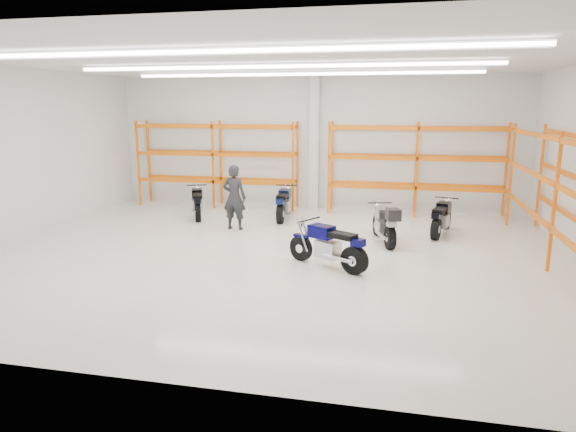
% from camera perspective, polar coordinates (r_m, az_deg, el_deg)
% --- Properties ---
extents(ground, '(14.00, 14.00, 0.00)m').
position_cam_1_polar(ground, '(12.39, -1.55, -4.28)').
color(ground, silver).
rests_on(ground, ground).
extents(room_shell, '(14.02, 12.02, 4.51)m').
position_cam_1_polar(room_shell, '(11.91, -1.61, 11.08)').
color(room_shell, white).
rests_on(room_shell, ground).
extents(motorcycle_main, '(1.89, 1.16, 1.03)m').
position_cam_1_polar(motorcycle_main, '(11.27, 4.71, -3.45)').
color(motorcycle_main, black).
rests_on(motorcycle_main, ground).
extents(motorcycle_back_a, '(0.97, 1.90, 0.99)m').
position_cam_1_polar(motorcycle_back_a, '(16.57, -10.05, 1.38)').
color(motorcycle_back_a, black).
rests_on(motorcycle_back_a, ground).
extents(motorcycle_back_b, '(0.68, 2.06, 1.01)m').
position_cam_1_polar(motorcycle_back_b, '(16.11, -0.49, 1.30)').
color(motorcycle_back_b, black).
rests_on(motorcycle_back_b, ground).
extents(motorcycle_back_c, '(0.90, 2.03, 1.06)m').
position_cam_1_polar(motorcycle_back_c, '(13.45, 10.74, -0.94)').
color(motorcycle_back_c, black).
rests_on(motorcycle_back_c, ground).
extents(motorcycle_back_d, '(0.85, 1.94, 0.98)m').
position_cam_1_polar(motorcycle_back_d, '(14.73, 16.66, -0.30)').
color(motorcycle_back_d, black).
rests_on(motorcycle_back_d, ground).
extents(standing_man, '(0.71, 0.49, 1.87)m').
position_cam_1_polar(standing_man, '(14.77, -5.99, 2.08)').
color(standing_man, black).
rests_on(standing_man, ground).
extents(structural_column, '(0.32, 0.32, 4.50)m').
position_cam_1_polar(structural_column, '(17.64, 2.96, 8.06)').
color(structural_column, white).
rests_on(structural_column, ground).
extents(pallet_racking_back_left, '(5.67, 0.87, 3.00)m').
position_cam_1_polar(pallet_racking_back_left, '(18.21, -7.92, 6.62)').
color(pallet_racking_back_left, '#F25D15').
rests_on(pallet_racking_back_left, ground).
extents(pallet_racking_back_right, '(5.67, 0.87, 3.00)m').
position_cam_1_polar(pallet_racking_back_right, '(17.11, 14.12, 6.03)').
color(pallet_racking_back_right, '#F25D15').
rests_on(pallet_racking_back_right, ground).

